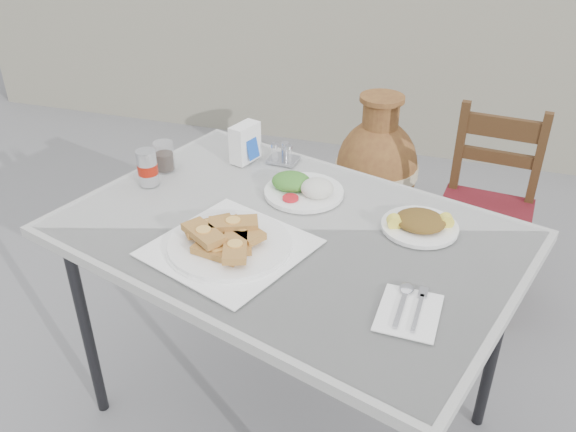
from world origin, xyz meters
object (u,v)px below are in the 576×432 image
(napkin_holder, at_px, (245,143))
(chair, at_px, (486,209))
(cafe_table, at_px, (288,244))
(salad_rice_plate, at_px, (303,187))
(cola_glass, at_px, (164,158))
(condiment_caddy, at_px, (283,155))
(pide_plate, at_px, (229,237))
(salad_chopped_plate, at_px, (420,223))
(terracotta_urn, at_px, (376,170))
(soda_can, at_px, (147,167))

(napkin_holder, distance_m, chair, 1.11)
(cafe_table, height_order, salad_rice_plate, salad_rice_plate)
(cola_glass, xyz_separation_m, condiment_caddy, (0.37, 0.18, -0.02))
(pide_plate, bearing_deg, napkin_holder, 106.36)
(cola_glass, bearing_deg, salad_rice_plate, -2.81)
(salad_rice_plate, bearing_deg, cafe_table, -85.61)
(cafe_table, distance_m, napkin_holder, 0.49)
(chair, bearing_deg, salad_rice_plate, -123.89)
(pide_plate, xyz_separation_m, cola_glass, (-0.40, 0.38, 0.01))
(cola_glass, bearing_deg, chair, 32.45)
(salad_chopped_plate, bearing_deg, terracotta_urn, 104.62)
(pide_plate, height_order, salad_rice_plate, pide_plate)
(chair, height_order, terracotta_urn, chair)
(soda_can, height_order, condiment_caddy, soda_can)
(pide_plate, relative_size, soda_can, 4.19)
(pide_plate, xyz_separation_m, terracotta_urn, (0.17, 1.50, -0.49))
(salad_rice_plate, xyz_separation_m, napkin_holder, (-0.26, 0.18, 0.04))
(cola_glass, relative_size, condiment_caddy, 0.93)
(cafe_table, bearing_deg, salad_rice_plate, 94.39)
(salad_chopped_plate, xyz_separation_m, soda_can, (-0.89, 0.01, 0.04))
(cola_glass, distance_m, terracotta_urn, 1.35)
(chair, bearing_deg, salad_chopped_plate, -99.10)
(soda_can, relative_size, condiment_caddy, 1.11)
(salad_chopped_plate, xyz_separation_m, napkin_holder, (-0.65, 0.27, 0.05))
(napkin_holder, height_order, chair, napkin_holder)
(condiment_caddy, bearing_deg, salad_chopped_plate, -30.11)
(soda_can, bearing_deg, cafe_table, -13.16)
(pide_plate, distance_m, terracotta_urn, 1.59)
(salad_chopped_plate, xyz_separation_m, terracotta_urn, (-0.32, 1.24, -0.48))
(salad_chopped_plate, distance_m, condiment_caddy, 0.60)
(soda_can, distance_m, napkin_holder, 0.36)
(pide_plate, height_order, terracotta_urn, pide_plate)
(salad_chopped_plate, distance_m, napkin_holder, 0.71)
(pide_plate, bearing_deg, salad_rice_plate, 73.30)
(napkin_holder, xyz_separation_m, chair, (0.87, 0.55, -0.43))
(condiment_caddy, distance_m, chair, 0.98)
(cola_glass, distance_m, condiment_caddy, 0.41)
(soda_can, xyz_separation_m, condiment_caddy, (0.37, 0.29, -0.04))
(terracotta_urn, bearing_deg, condiment_caddy, -101.76)
(napkin_holder, bearing_deg, salad_chopped_plate, -5.09)
(cafe_table, height_order, chair, chair)
(pide_plate, distance_m, condiment_caddy, 0.56)
(salad_chopped_plate, height_order, soda_can, soda_can)
(pide_plate, height_order, salad_chopped_plate, pide_plate)
(terracotta_urn, bearing_deg, cafe_table, -91.92)
(pide_plate, relative_size, cola_glass, 5.01)
(soda_can, bearing_deg, napkin_holder, 47.36)
(terracotta_urn, bearing_deg, chair, -37.44)
(napkin_holder, bearing_deg, cafe_table, -36.27)
(soda_can, xyz_separation_m, napkin_holder, (0.24, 0.26, 0.01))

